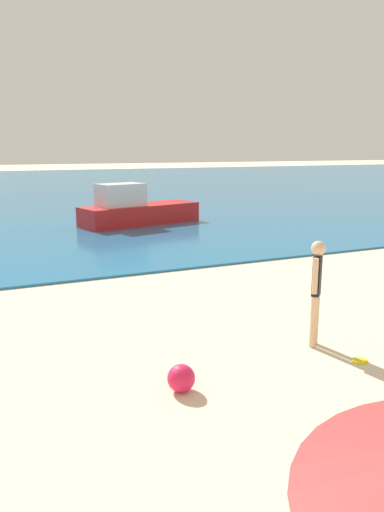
{
  "coord_description": "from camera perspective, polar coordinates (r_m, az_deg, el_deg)",
  "views": [
    {
      "loc": [
        -3.52,
        1.07,
        3.05
      ],
      "look_at": [
        0.36,
        9.63,
        0.97
      ],
      "focal_mm": 34.31,
      "sensor_mm": 36.0,
      "label": 1
    }
  ],
  "objects": [
    {
      "name": "frisbee",
      "position": [
        7.69,
        18.99,
        -11.49
      ],
      "size": [
        0.23,
        0.23,
        0.03
      ],
      "primitive_type": "cylinder",
      "color": "yellow",
      "rests_on": "ground"
    },
    {
      "name": "person_standing",
      "position": [
        7.78,
        14.29,
        -3.54
      ],
      "size": [
        0.31,
        0.28,
        1.68
      ],
      "rotation": [
        0.0,
        0.0,
        0.73
      ],
      "color": "#DDAD84",
      "rests_on": "ground"
    },
    {
      "name": "water",
      "position": [
        41.37,
        -19.65,
        7.56
      ],
      "size": [
        160.0,
        60.0,
        0.06
      ],
      "primitive_type": "cube",
      "color": "#1E6B9E",
      "rests_on": "ground"
    },
    {
      "name": "boat_near",
      "position": [
        19.74,
        -6.54,
        5.35
      ],
      "size": [
        5.08,
        2.69,
        1.65
      ],
      "rotation": [
        0.0,
        0.0,
        0.25
      ],
      "color": "red",
      "rests_on": "water"
    },
    {
      "name": "beach_ball",
      "position": [
        6.42,
        -1.27,
        -14.06
      ],
      "size": [
        0.36,
        0.36,
        0.36
      ],
      "primitive_type": "sphere",
      "color": "#E51E4C",
      "rests_on": "ground"
    }
  ]
}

